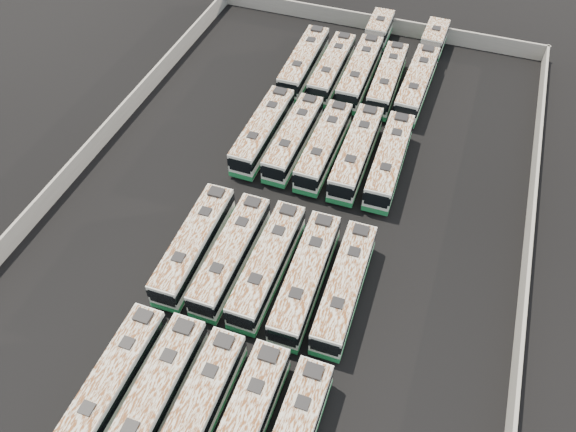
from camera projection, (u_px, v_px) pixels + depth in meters
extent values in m
plane|color=black|center=(286.00, 214.00, 54.79)|extent=(140.00, 140.00, 0.00)
cube|color=gray|center=(376.00, 23.00, 76.73)|extent=(45.20, 0.30, 2.20)
cube|color=gray|center=(526.00, 269.00, 48.97)|extent=(0.30, 73.20, 2.20)
cube|color=gray|center=(87.00, 154.00, 58.97)|extent=(0.30, 73.20, 2.20)
cube|color=silver|center=(113.00, 383.00, 41.27)|extent=(2.55, 12.10, 2.77)
cube|color=#1D7B42|center=(116.00, 389.00, 42.02)|extent=(2.60, 12.15, 0.42)
cube|color=black|center=(111.00, 381.00, 40.93)|extent=(2.61, 12.16, 0.93)
cube|color=beige|center=(108.00, 375.00, 40.21)|extent=(2.50, 11.86, 0.07)
cube|color=black|center=(87.00, 408.00, 38.47)|extent=(0.96, 0.96, 0.14)
cube|color=black|center=(127.00, 343.00, 41.80)|extent=(0.96, 0.96, 0.14)
cube|color=black|center=(143.00, 316.00, 43.28)|extent=(1.31, 1.11, 0.26)
cylinder|color=black|center=(130.00, 343.00, 44.86)|extent=(0.28, 1.01, 1.01)
cylinder|color=black|center=(154.00, 351.00, 44.37)|extent=(0.28, 1.01, 1.01)
cube|color=silver|center=(154.00, 399.00, 40.39)|extent=(2.76, 12.63, 2.89)
cube|color=#1D7B42|center=(157.00, 405.00, 41.18)|extent=(2.81, 12.68, 0.44)
cube|color=black|center=(153.00, 396.00, 40.03)|extent=(2.82, 12.69, 0.97)
cube|color=beige|center=(150.00, 390.00, 39.29)|extent=(2.71, 12.37, 0.07)
cube|color=black|center=(130.00, 427.00, 37.47)|extent=(1.01, 1.01, 0.15)
cube|color=black|center=(168.00, 356.00, 40.95)|extent=(1.01, 1.01, 0.15)
cube|color=black|center=(183.00, 327.00, 42.50)|extent=(1.38, 1.17, 0.27)
cylinder|color=black|center=(169.00, 355.00, 44.13)|extent=(0.31, 1.05, 1.05)
cylinder|color=black|center=(195.00, 364.00, 43.64)|extent=(0.31, 1.05, 1.05)
cube|color=silver|center=(196.00, 414.00, 39.68)|extent=(2.63, 12.42, 2.84)
cube|color=#1D7B42|center=(198.00, 420.00, 40.45)|extent=(2.68, 12.47, 0.43)
cube|color=black|center=(195.00, 412.00, 39.33)|extent=(2.69, 12.48, 0.95)
cube|color=beige|center=(193.00, 406.00, 38.60)|extent=(2.58, 12.17, 0.07)
cube|color=black|center=(210.00, 370.00, 40.23)|extent=(0.99, 0.99, 0.14)
cube|color=black|center=(224.00, 341.00, 41.75)|extent=(1.35, 1.14, 0.27)
cylinder|color=black|center=(207.00, 369.00, 43.36)|extent=(0.29, 1.03, 1.03)
cylinder|color=black|center=(234.00, 378.00, 42.87)|extent=(0.29, 1.03, 1.03)
cube|color=silver|center=(242.00, 432.00, 38.81)|extent=(2.68, 12.71, 2.91)
cube|color=black|center=(241.00, 429.00, 38.45)|extent=(2.74, 12.77, 0.97)
cube|color=beige|center=(240.00, 424.00, 37.70)|extent=(2.63, 12.45, 0.07)
cube|color=black|center=(256.00, 386.00, 39.38)|extent=(1.01, 1.01, 0.15)
cube|color=black|center=(269.00, 354.00, 40.93)|extent=(1.38, 1.17, 0.28)
cylinder|color=black|center=(250.00, 383.00, 42.58)|extent=(0.30, 1.06, 1.06)
cylinder|color=black|center=(278.00, 392.00, 42.08)|extent=(0.30, 1.06, 1.06)
cube|color=black|center=(303.00, 403.00, 38.68)|extent=(0.98, 0.98, 0.14)
cube|color=black|center=(313.00, 371.00, 40.18)|extent=(1.34, 1.13, 0.27)
cylinder|color=black|center=(293.00, 398.00, 41.78)|extent=(0.29, 1.03, 1.02)
cylinder|color=black|center=(321.00, 408.00, 41.29)|extent=(0.29, 1.03, 1.02)
cube|color=silver|center=(194.00, 245.00, 49.93)|extent=(2.84, 12.50, 2.85)
cube|color=#1D7B42|center=(196.00, 252.00, 50.71)|extent=(2.89, 12.55, 0.44)
cube|color=black|center=(194.00, 241.00, 49.58)|extent=(2.90, 12.57, 0.95)
cube|color=black|center=(162.00, 299.00, 45.73)|extent=(2.28, 0.11, 1.50)
cube|color=#1D7B42|center=(165.00, 309.00, 46.92)|extent=(2.60, 0.15, 0.29)
cube|color=beige|center=(192.00, 234.00, 48.84)|extent=(2.79, 12.25, 0.07)
cube|color=black|center=(178.00, 257.00, 47.03)|extent=(1.01, 1.01, 0.15)
cube|color=black|center=(205.00, 211.00, 50.49)|extent=(1.01, 1.01, 0.15)
cube|color=black|center=(216.00, 192.00, 52.03)|extent=(1.37, 1.17, 0.27)
cylinder|color=black|center=(165.00, 285.00, 48.60)|extent=(0.31, 1.04, 1.04)
cylinder|color=black|center=(188.00, 291.00, 48.13)|extent=(0.31, 1.04, 1.04)
cylinder|color=black|center=(203.00, 219.00, 53.63)|extent=(0.31, 1.04, 1.04)
cylinder|color=black|center=(225.00, 225.00, 53.16)|extent=(0.31, 1.04, 1.04)
cube|color=silver|center=(231.00, 255.00, 49.19)|extent=(2.58, 12.32, 2.82)
cube|color=#1D7B42|center=(232.00, 262.00, 49.95)|extent=(2.63, 12.37, 0.43)
cube|color=black|center=(231.00, 252.00, 48.84)|extent=(2.64, 12.38, 0.94)
cube|color=black|center=(200.00, 310.00, 45.07)|extent=(2.26, 0.06, 1.49)
cube|color=#1D7B42|center=(202.00, 320.00, 46.24)|extent=(2.57, 0.10, 0.29)
cube|color=beige|center=(230.00, 245.00, 48.11)|extent=(2.53, 12.07, 0.07)
cube|color=black|center=(216.00, 268.00, 46.34)|extent=(0.98, 0.98, 0.14)
cube|color=black|center=(242.00, 222.00, 49.73)|extent=(0.98, 0.98, 0.14)
cube|color=black|center=(252.00, 202.00, 51.24)|extent=(1.34, 1.13, 0.27)
cylinder|color=black|center=(202.00, 295.00, 47.90)|extent=(0.29, 1.03, 1.03)
cylinder|color=black|center=(225.00, 302.00, 47.41)|extent=(0.29, 1.03, 1.03)
cylinder|color=black|center=(238.00, 229.00, 52.84)|extent=(0.29, 1.03, 1.03)
cylinder|color=black|center=(260.00, 235.00, 52.35)|extent=(0.29, 1.03, 1.03)
cube|color=silver|center=(268.00, 265.00, 48.45)|extent=(2.61, 12.46, 2.86)
cube|color=#1D7B42|center=(268.00, 272.00, 49.23)|extent=(2.66, 12.51, 0.44)
cube|color=black|center=(268.00, 261.00, 48.10)|extent=(2.67, 12.52, 0.96)
cube|color=black|center=(239.00, 322.00, 44.28)|extent=(2.28, 0.06, 1.51)
cube|color=#1D7B42|center=(240.00, 332.00, 45.47)|extent=(2.60, 0.10, 0.29)
cube|color=beige|center=(267.00, 254.00, 47.36)|extent=(2.56, 12.21, 0.07)
cube|color=black|center=(255.00, 279.00, 45.57)|extent=(0.99, 0.99, 0.15)
cube|color=black|center=(278.00, 230.00, 49.00)|extent=(0.99, 0.99, 0.15)
cube|color=black|center=(288.00, 210.00, 50.53)|extent=(1.35, 1.14, 0.27)
cylinder|color=black|center=(239.00, 306.00, 47.15)|extent=(0.29, 1.04, 1.04)
cylinder|color=black|center=(263.00, 314.00, 46.65)|extent=(0.29, 1.04, 1.04)
cylinder|color=black|center=(272.00, 237.00, 52.15)|extent=(0.29, 1.04, 1.04)
cylinder|color=black|center=(295.00, 244.00, 51.65)|extent=(0.29, 1.04, 1.04)
cube|color=silver|center=(306.00, 278.00, 47.51)|extent=(2.91, 12.66, 2.89)
cube|color=#1D7B42|center=(305.00, 285.00, 48.30)|extent=(2.96, 12.71, 0.44)
cube|color=black|center=(306.00, 274.00, 47.16)|extent=(2.97, 12.72, 0.97)
cube|color=black|center=(282.00, 339.00, 43.26)|extent=(2.31, 0.11, 1.52)
cube|color=#1D7B42|center=(282.00, 349.00, 44.46)|extent=(2.63, 0.16, 0.29)
cube|color=beige|center=(306.00, 267.00, 46.41)|extent=(2.85, 12.41, 0.07)
cube|color=black|center=(296.00, 293.00, 44.58)|extent=(1.02, 1.02, 0.15)
cube|color=black|center=(316.00, 242.00, 48.09)|extent=(1.02, 1.02, 0.15)
cube|color=black|center=(324.00, 220.00, 49.64)|extent=(1.39, 1.19, 0.27)
cylinder|color=black|center=(278.00, 321.00, 46.16)|extent=(0.32, 1.06, 1.05)
cylinder|color=black|center=(304.00, 329.00, 45.69)|extent=(0.32, 1.06, 1.05)
cylinder|color=black|center=(307.00, 248.00, 51.26)|extent=(0.32, 1.06, 1.05)
cylinder|color=black|center=(330.00, 255.00, 50.79)|extent=(0.32, 1.06, 1.05)
cube|color=silver|center=(345.00, 287.00, 46.94)|extent=(2.79, 12.31, 2.81)
cube|color=#1D7B42|center=(344.00, 294.00, 47.70)|extent=(2.84, 12.36, 0.43)
cube|color=black|center=(345.00, 284.00, 46.59)|extent=(2.85, 12.37, 0.94)
cube|color=black|center=(325.00, 348.00, 42.80)|extent=(2.25, 0.10, 1.48)
cube|color=#1D7B42|center=(324.00, 358.00, 43.97)|extent=(2.56, 0.15, 0.29)
cube|color=beige|center=(346.00, 277.00, 45.86)|extent=(2.74, 12.07, 0.07)
cube|color=black|center=(337.00, 303.00, 44.09)|extent=(0.99, 0.99, 0.14)
cube|color=black|center=(354.00, 252.00, 47.49)|extent=(0.99, 0.99, 0.14)
cube|color=black|center=(361.00, 230.00, 49.00)|extent=(1.35, 1.15, 0.27)
cylinder|color=black|center=(318.00, 330.00, 45.62)|extent=(0.31, 1.03, 1.02)
cylinder|color=black|center=(344.00, 338.00, 45.16)|extent=(0.31, 1.03, 1.02)
cylinder|color=black|center=(343.00, 257.00, 50.58)|extent=(0.31, 1.03, 1.02)
cylinder|color=black|center=(367.00, 264.00, 50.12)|extent=(0.31, 1.03, 1.02)
cube|color=silver|center=(263.00, 131.00, 60.38)|extent=(2.71, 12.51, 2.86)
cube|color=#1D7B42|center=(263.00, 138.00, 61.16)|extent=(2.76, 12.56, 0.44)
cube|color=black|center=(263.00, 128.00, 60.03)|extent=(2.77, 12.57, 0.96)
cube|color=black|center=(240.00, 166.00, 56.21)|extent=(2.29, 0.08, 1.51)
cube|color=#1D7B42|center=(241.00, 178.00, 57.40)|extent=(2.60, 0.12, 0.29)
cube|color=beige|center=(263.00, 120.00, 59.29)|extent=(2.66, 12.26, 0.07)
cube|color=black|center=(252.00, 135.00, 57.49)|extent=(1.00, 1.00, 0.15)
cube|color=black|center=(272.00, 105.00, 60.93)|extent=(1.00, 1.00, 0.15)
cube|color=black|center=(280.00, 91.00, 62.45)|extent=(1.36, 1.16, 0.27)
cylinder|color=black|center=(239.00, 161.00, 59.09)|extent=(0.30, 1.04, 1.04)
cylinder|color=black|center=(259.00, 166.00, 58.58)|extent=(0.30, 1.04, 1.04)
cylinder|color=black|center=(267.00, 116.00, 64.08)|extent=(0.30, 1.04, 1.04)
cylinder|color=black|center=(286.00, 121.00, 63.57)|extent=(0.30, 1.04, 1.04)
cube|color=silver|center=(294.00, 138.00, 59.63)|extent=(2.69, 12.25, 2.80)
cube|color=#1D7B42|center=(293.00, 146.00, 60.40)|extent=(2.74, 12.30, 0.43)
cube|color=black|center=(294.00, 135.00, 59.29)|extent=(2.75, 12.31, 0.94)
cube|color=black|center=(272.00, 174.00, 55.56)|extent=(2.24, 0.09, 1.48)
cube|color=#1D7B42|center=(273.00, 185.00, 56.72)|extent=(2.55, 0.13, 0.29)
cube|color=beige|center=(294.00, 128.00, 58.56)|extent=(2.64, 12.01, 0.07)
cube|color=black|center=(285.00, 143.00, 56.81)|extent=(0.98, 0.98, 0.14)
cube|color=black|center=(302.00, 112.00, 60.17)|extent=(0.98, 0.98, 0.14)
cube|color=black|center=(310.00, 99.00, 61.66)|extent=(1.34, 1.14, 0.26)
cylinder|color=black|center=(271.00, 168.00, 58.37)|extent=(0.30, 1.02, 1.02)
cylinder|color=black|center=(290.00, 173.00, 57.87)|extent=(0.30, 1.02, 1.02)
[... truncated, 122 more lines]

